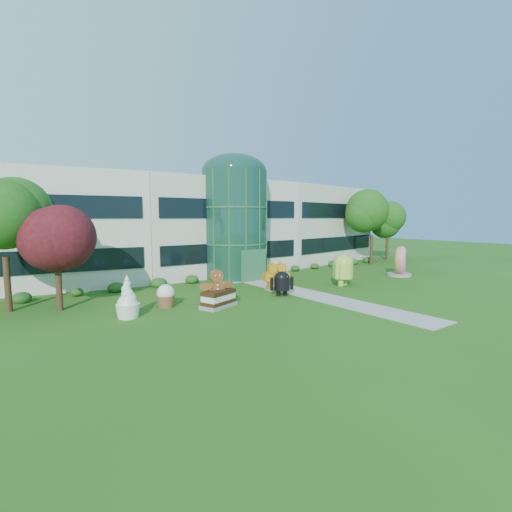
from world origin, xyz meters
TOP-DOWN VIEW (x-y plane):
  - ground at (0.00, 0.00)m, footprint 140.00×140.00m
  - building at (0.00, 18.00)m, footprint 46.00×15.00m
  - atrium at (0.00, 12.00)m, footprint 6.00×6.00m
  - walkway at (0.00, 2.00)m, footprint 2.40×20.00m
  - tree_red at (-15.50, 7.50)m, footprint 4.00×4.00m
  - trees_backdrop at (0.00, 13.00)m, footprint 52.00×8.00m
  - android_green at (4.81, 2.98)m, footprint 3.06×2.47m
  - android_black at (-1.94, 2.80)m, footprint 2.15×1.80m
  - donut at (12.97, 3.04)m, footprint 3.09×2.56m
  - gingerbread at (-7.32, 2.80)m, footprint 2.65×1.20m
  - ice_cream_sandwich at (-7.32, 2.56)m, footprint 2.71×2.01m
  - honeycomb at (-0.85, 4.74)m, footprint 2.55×1.29m
  - froyo at (-12.69, 3.42)m, footprint 1.42×1.42m
  - cupcake at (-9.98, 4.55)m, footprint 1.50×1.50m

SIDE VIEW (x-z plane):
  - ground at x=0.00m, z-range 0.00..0.00m
  - walkway at x=0.00m, z-range 0.00..0.04m
  - ice_cream_sandwich at x=-7.32m, z-range 0.00..1.08m
  - cupcake at x=-9.98m, z-range 0.00..1.45m
  - honeycomb at x=-0.85m, z-range 0.00..1.91m
  - android_black at x=-1.94m, z-range 0.00..2.08m
  - gingerbread at x=-7.32m, z-range 0.00..2.38m
  - froyo at x=-12.69m, z-range 0.00..2.40m
  - donut at x=12.97m, z-range 0.00..2.90m
  - android_green at x=4.81m, z-range 0.00..3.02m
  - tree_red at x=-15.50m, z-range 0.00..6.00m
  - trees_backdrop at x=0.00m, z-range 0.00..8.40m
  - building at x=0.00m, z-range 0.00..9.30m
  - atrium at x=0.00m, z-range 0.00..9.80m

